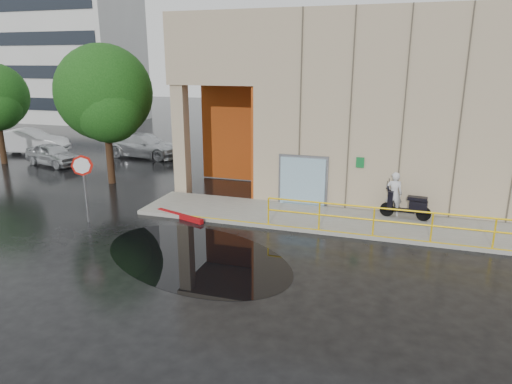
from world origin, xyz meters
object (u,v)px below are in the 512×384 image
scooter (407,198)px  car_a (53,154)px  car_b (29,141)px  person (394,194)px  stop_sign (83,174)px  red_curb (180,216)px  tree_near (105,97)px  car_c (144,145)px

scooter → car_a: scooter is taller
car_b → person: bearing=-118.3°
stop_sign → red_curb: 3.95m
person → tree_near: 14.12m
stop_sign → tree_near: (-2.47, 5.25, 2.42)m
car_a → person: bearing=-86.7°
stop_sign → car_c: 12.53m
person → car_a: size_ratio=0.46×
scooter → car_c: (-16.12, 7.96, -0.24)m
scooter → tree_near: tree_near is taller
car_b → car_c: (7.96, 1.31, -0.06)m
scooter → car_b: (-24.09, 6.64, -0.17)m
person → scooter: person is taller
scooter → stop_sign: (-11.69, -3.70, 0.93)m
red_curb → car_c: car_c is taller
red_curb → car_b: 17.91m
car_a → car_c: 5.44m
stop_sign → car_a: (-8.36, 7.90, -1.27)m
car_b → tree_near: 11.70m
scooter → tree_near: 14.63m
stop_sign → red_curb: stop_sign is taller
car_a → red_curb: bearing=-104.2°
car_a → car_b: car_b is taller
stop_sign → tree_near: 6.28m
person → stop_sign: 11.89m
red_curb → stop_sign: bearing=-154.6°
car_b → car_c: 8.07m
person → red_curb: bearing=9.8°
car_b → car_c: bearing=-93.7°
person → red_curb: 8.43m
person → tree_near: size_ratio=0.26×
person → scooter: size_ratio=0.91×
stop_sign → car_b: (-12.40, 10.35, -1.10)m
scooter → car_b: 24.99m
stop_sign → car_a: 11.57m
car_c → tree_near: 7.61m
red_curb → car_b: size_ratio=0.48×
scooter → stop_sign: size_ratio=0.73×
person → red_curb: size_ratio=0.74×
scooter → stop_sign: bearing=-155.8°
car_c → tree_near: tree_near is taller
car_b → stop_sign: bearing=-142.9°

